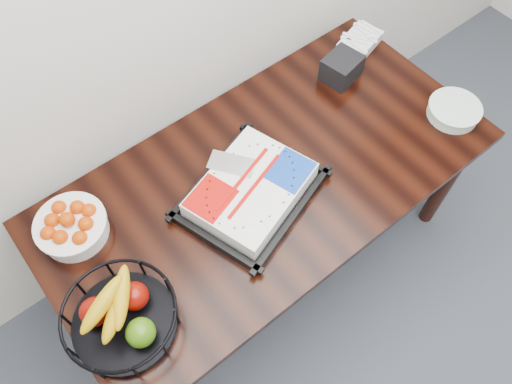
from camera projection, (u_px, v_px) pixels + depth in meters
table at (267, 187)px, 2.02m from camera, size 1.80×0.90×0.75m
cake_tray at (251, 191)px, 1.86m from camera, size 0.59×0.52×0.10m
tangerine_bowl at (70, 224)px, 1.76m from camera, size 0.26×0.26×0.16m
fruit_basket at (121, 317)px, 1.57m from camera, size 0.37×0.37×0.19m
plate_stack at (454, 111)px, 2.08m from camera, size 0.22×0.22×0.05m
fork_bag at (360, 42)px, 2.29m from camera, size 0.23×0.18×0.06m
napkin_box at (341, 68)px, 2.17m from camera, size 0.18×0.16×0.11m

